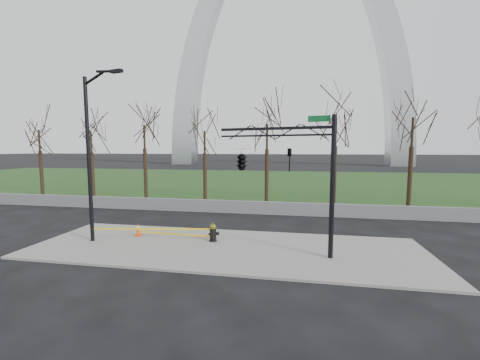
% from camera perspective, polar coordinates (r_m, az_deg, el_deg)
% --- Properties ---
extents(ground, '(500.00, 500.00, 0.00)m').
position_cam_1_polar(ground, '(14.69, -2.76, -12.60)').
color(ground, black).
rests_on(ground, ground).
extents(sidewalk, '(18.00, 6.00, 0.10)m').
position_cam_1_polar(sidewalk, '(14.68, -2.76, -12.41)').
color(sidewalk, gray).
rests_on(sidewalk, ground).
extents(grass_strip, '(120.00, 40.00, 0.06)m').
position_cam_1_polar(grass_strip, '(43.93, 6.22, -0.24)').
color(grass_strip, '#1E4017').
rests_on(grass_strip, ground).
extents(guardrail, '(60.00, 0.30, 0.90)m').
position_cam_1_polar(guardrail, '(22.20, 1.98, -5.06)').
color(guardrail, '#59595B').
rests_on(guardrail, ground).
extents(gateway_arch, '(66.00, 6.00, 65.00)m').
position_cam_1_polar(gateway_arch, '(92.90, 8.71, 23.20)').
color(gateway_arch, '#B8BBC0').
rests_on(gateway_arch, ground).
extents(tree_row, '(52.91, 4.00, 7.60)m').
position_cam_1_polar(tree_row, '(25.58, 11.04, 3.83)').
color(tree_row, black).
rests_on(tree_row, ground).
extents(fire_hydrant, '(0.57, 0.37, 0.92)m').
position_cam_1_polar(fire_hydrant, '(15.45, -4.95, -9.65)').
color(fire_hydrant, black).
rests_on(fire_hydrant, sidewalk).
extents(traffic_cone, '(0.34, 0.34, 0.63)m').
position_cam_1_polar(traffic_cone, '(17.20, -18.22, -8.69)').
color(traffic_cone, '#E5440C').
rests_on(traffic_cone, sidewalk).
extents(street_light, '(2.35, 0.74, 8.21)m').
position_cam_1_polar(street_light, '(16.42, -25.68, 5.44)').
color(street_light, black).
rests_on(street_light, ground).
extents(traffic_signal_mast, '(5.01, 2.54, 6.00)m').
position_cam_1_polar(traffic_signal_mast, '(13.79, 3.26, 3.76)').
color(traffic_signal_mast, black).
rests_on(traffic_signal_mast, ground).
extents(caution_tape, '(5.88, 1.25, 0.46)m').
position_cam_1_polar(caution_tape, '(16.08, -14.24, -9.11)').
color(caution_tape, yellow).
rests_on(caution_tape, ground).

